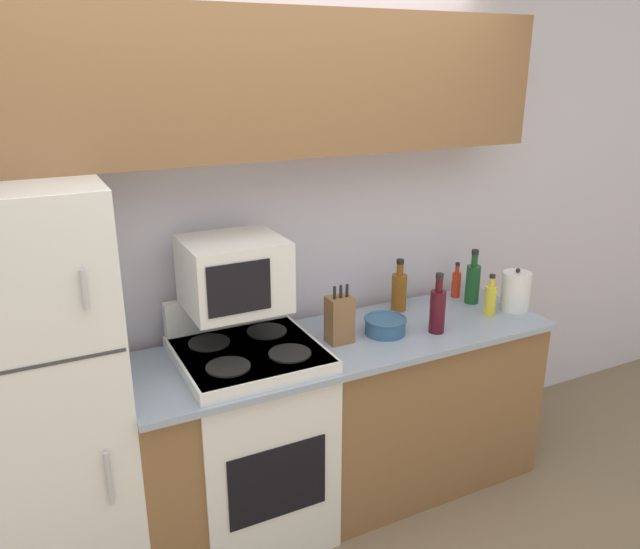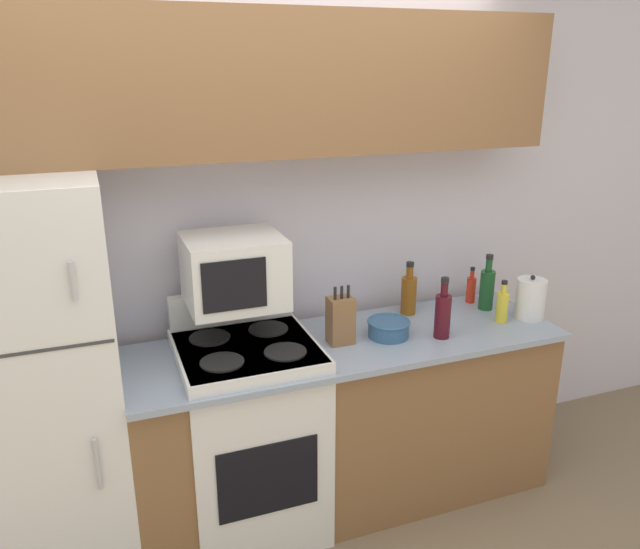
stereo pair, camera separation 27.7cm
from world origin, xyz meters
TOP-DOWN VIEW (x-y plane):
  - wall_back at (0.00, 0.69)m, footprint 8.00×0.05m
  - lower_cabinets at (0.34, 0.30)m, footprint 2.08×0.64m
  - refrigerator at (-1.04, 0.33)m, footprint 0.68×0.68m
  - upper_cabinets at (0.00, 0.50)m, footprint 2.75×0.32m
  - stove at (-0.16, 0.29)m, footprint 0.62×0.62m
  - microwave at (-0.17, 0.39)m, footprint 0.42×0.38m
  - knife_block at (0.29, 0.27)m, footprint 0.12×0.10m
  - bowl at (0.53, 0.25)m, footprint 0.21×0.21m
  - bottle_wine_red at (0.77, 0.16)m, footprint 0.08×0.08m
  - bottle_cooking_spray at (1.15, 0.21)m, footprint 0.06×0.06m
  - bottle_wine_green at (1.18, 0.39)m, footprint 0.08×0.08m
  - bottle_whiskey at (0.76, 0.48)m, footprint 0.08×0.08m
  - bottle_hot_sauce at (1.16, 0.50)m, footprint 0.05×0.05m
  - kettle at (1.31, 0.21)m, footprint 0.15×0.15m

SIDE VIEW (x-z plane):
  - lower_cabinets at x=0.34m, z-range 0.00..0.90m
  - stove at x=-0.16m, z-range -0.06..1.05m
  - refrigerator at x=-1.04m, z-range 0.00..1.76m
  - bowl at x=0.53m, z-range 0.90..0.99m
  - bottle_hot_sauce at x=1.16m, z-range 0.88..1.08m
  - bottle_cooking_spray at x=1.15m, z-range 0.88..1.10m
  - kettle at x=1.31m, z-range 0.89..1.12m
  - bottle_whiskey at x=0.76m, z-range 0.87..1.15m
  - knife_block at x=0.29m, z-range 0.87..1.16m
  - bottle_wine_red at x=0.77m, z-range 0.87..1.17m
  - bottle_wine_green at x=1.18m, z-range 0.87..1.17m
  - wall_back at x=0.00m, z-range 0.00..2.55m
  - microwave at x=-0.17m, z-range 1.12..1.43m
  - upper_cabinets at x=0.00m, z-range 1.76..2.36m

